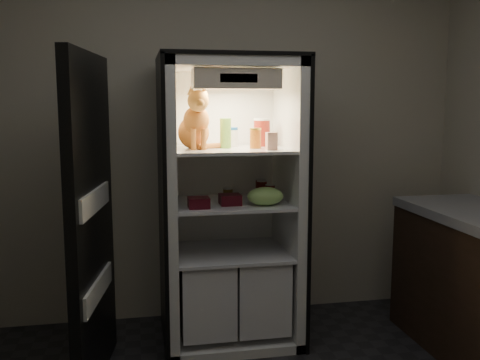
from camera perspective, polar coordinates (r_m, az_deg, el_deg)
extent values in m
plane|color=#AEA691|center=(3.91, -2.27, 4.86)|extent=(3.60, 0.00, 3.60)
cube|color=white|center=(3.83, -1.94, -1.61)|extent=(0.85, 0.06, 1.85)
cube|color=white|center=(3.47, -7.56, -2.69)|extent=(0.06, 0.70, 1.85)
cube|color=white|center=(3.61, 5.08, -2.25)|extent=(0.06, 0.70, 1.85)
cube|color=white|center=(3.47, -1.16, 12.22)|extent=(0.85, 0.70, 0.06)
cube|color=white|center=(3.79, -1.08, -15.92)|extent=(0.85, 0.70, 0.06)
cube|color=black|center=(3.47, -8.26, -2.71)|extent=(0.02, 0.72, 1.87)
cube|color=black|center=(3.62, 5.72, -2.23)|extent=(0.02, 0.72, 1.87)
cube|color=black|center=(3.47, -1.17, 12.91)|extent=(0.90, 0.72, 0.02)
cube|color=white|center=(3.44, -1.05, 3.25)|extent=(0.73, 0.62, 0.02)
cube|color=white|center=(3.49, -1.04, -2.49)|extent=(0.73, 0.62, 0.02)
cube|color=white|center=(3.62, -3.81, -11.66)|extent=(0.34, 0.58, 0.48)
cube|color=white|center=(3.67, 1.73, -11.32)|extent=(0.34, 0.58, 0.48)
cube|color=white|center=(3.56, -1.02, -7.71)|extent=(0.73, 0.62, 0.02)
cube|color=#F5E3C9|center=(3.22, -0.42, 10.75)|extent=(0.52, 0.18, 0.12)
cube|color=black|center=(3.14, -0.13, 10.82)|extent=(0.22, 0.01, 0.05)
cube|color=black|center=(3.10, -15.56, -4.22)|extent=(0.19, 0.87, 1.85)
cube|color=white|center=(3.15, -15.22, -11.14)|extent=(0.15, 0.64, 0.12)
cube|color=white|center=(3.02, -15.57, -2.14)|extent=(0.15, 0.64, 0.12)
ellipsoid|color=#C86919|center=(3.47, -4.98, 5.08)|extent=(0.22, 0.27, 0.21)
ellipsoid|color=#C86919|center=(3.37, -4.68, 6.36)|extent=(0.18, 0.16, 0.18)
sphere|color=orange|center=(3.30, -4.49, 8.41)|extent=(0.14, 0.14, 0.13)
sphere|color=orange|center=(3.25, -4.30, 8.15)|extent=(0.06, 0.06, 0.06)
cone|color=orange|center=(3.30, -5.23, 9.53)|extent=(0.06, 0.06, 0.06)
cone|color=orange|center=(3.32, -3.85, 9.54)|extent=(0.06, 0.06, 0.06)
cylinder|color=#C86919|center=(3.30, -4.99, 4.32)|extent=(0.03, 0.03, 0.13)
cylinder|color=#C86919|center=(3.31, -3.90, 4.35)|extent=(0.03, 0.03, 0.13)
cylinder|color=#C86919|center=(3.41, -2.86, 3.67)|extent=(0.23, 0.15, 0.03)
cylinder|color=#217B28|center=(3.44, -1.56, 4.88)|extent=(0.07, 0.07, 0.18)
cylinder|color=#217B28|center=(3.44, -1.57, 6.48)|extent=(0.07, 0.07, 0.02)
cylinder|color=white|center=(3.58, -0.96, 4.48)|extent=(0.09, 0.09, 0.11)
cylinder|color=#1756A7|center=(3.57, -0.96, 5.50)|extent=(0.09, 0.09, 0.02)
cylinder|color=maroon|center=(3.42, 1.66, 4.37)|extent=(0.07, 0.07, 0.12)
cylinder|color=gold|center=(3.42, 1.66, 5.46)|extent=(0.07, 0.07, 0.01)
cylinder|color=#A72F16|center=(3.61, 2.35, 5.00)|extent=(0.11, 0.11, 0.17)
cylinder|color=white|center=(3.60, 2.35, 6.48)|extent=(0.11, 0.11, 0.01)
cube|color=white|center=(3.31, 3.37, 4.16)|extent=(0.06, 0.06, 0.11)
cylinder|color=black|center=(3.64, 2.20, -0.93)|extent=(0.07, 0.07, 0.12)
cylinder|color=#B2B2B2|center=(3.63, 2.21, 0.05)|extent=(0.07, 0.07, 0.00)
cylinder|color=black|center=(3.55, 2.34, -1.14)|extent=(0.07, 0.07, 0.12)
cylinder|color=#B2B2B2|center=(3.54, 2.34, -0.12)|extent=(0.07, 0.07, 0.00)
cylinder|color=black|center=(3.47, 3.22, -1.46)|extent=(0.06, 0.06, 0.11)
cylinder|color=#B2B2B2|center=(3.46, 3.23, -0.52)|extent=(0.06, 0.06, 0.00)
cylinder|color=brown|center=(3.50, -1.29, -1.61)|extent=(0.06, 0.06, 0.08)
cylinder|color=#B2B2B2|center=(3.50, -1.30, -0.89)|extent=(0.06, 0.06, 0.01)
ellipsoid|color=#93CF60|center=(3.36, 2.72, -1.74)|extent=(0.23, 0.17, 0.12)
cube|color=#520D18|center=(3.29, -4.42, -2.42)|extent=(0.13, 0.13, 0.06)
cube|color=#520D18|center=(3.38, -1.06, -2.09)|extent=(0.13, 0.13, 0.07)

